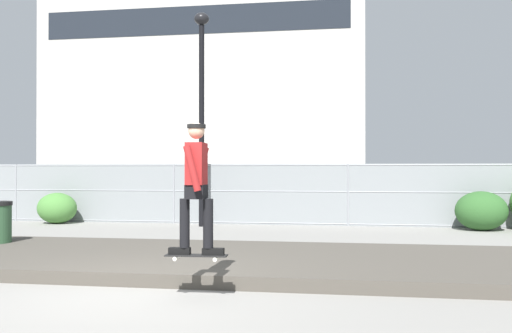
{
  "coord_description": "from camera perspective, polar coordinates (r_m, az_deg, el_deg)",
  "views": [
    {
      "loc": [
        2.69,
        -7.19,
        1.66
      ],
      "look_at": [
        0.64,
        5.45,
        1.74
      ],
      "focal_mm": 39.98,
      "sensor_mm": 36.0,
      "label": 1
    }
  ],
  "objects": [
    {
      "name": "street_lamp",
      "position": [
        17.01,
        -5.47,
        7.43
      ],
      "size": [
        0.44,
        0.44,
        6.31
      ],
      "color": "black",
      "rests_on": "ground_plane"
    },
    {
      "name": "gravel_berm",
      "position": [
        10.1,
        -6.41,
        -9.24
      ],
      "size": [
        17.23,
        3.91,
        0.2
      ],
      "primitive_type": "cube",
      "color": "#4C473F",
      "rests_on": "ground_plane"
    },
    {
      "name": "parked_car_far",
      "position": [
        20.82,
        20.98,
        -2.6
      ],
      "size": [
        4.51,
        2.16,
        1.66
      ],
      "color": "#566B4C",
      "rests_on": "ground_plane"
    },
    {
      "name": "skater",
      "position": [
        7.37,
        -5.98,
        -1.35
      ],
      "size": [
        0.72,
        0.59,
        1.7
      ],
      "color": "black",
      "rests_on": "skateboard"
    },
    {
      "name": "skateboard",
      "position": [
        7.45,
        -5.99,
        -8.87
      ],
      "size": [
        0.81,
        0.24,
        0.07
      ],
      "color": "black"
    },
    {
      "name": "shrub_center",
      "position": [
        16.83,
        21.62,
        -4.15
      ],
      "size": [
        1.4,
        1.14,
        1.08
      ],
      "color": "#2D5B28",
      "rests_on": "ground_plane"
    },
    {
      "name": "ground_plane",
      "position": [
        7.85,
        -11.29,
        -12.56
      ],
      "size": [
        120.0,
        120.0,
        0.0
      ],
      "primitive_type": "plane",
      "color": "gray"
    },
    {
      "name": "shrub_left",
      "position": [
        18.76,
        -19.29,
        -3.96
      ],
      "size": [
        1.24,
        1.01,
        0.96
      ],
      "color": "#477F38",
      "rests_on": "ground_plane"
    },
    {
      "name": "parked_car_near",
      "position": [
        21.71,
        -8.38,
        -2.53
      ],
      "size": [
        4.43,
        2.01,
        1.66
      ],
      "color": "navy",
      "rests_on": "ground_plane"
    },
    {
      "name": "chain_fence",
      "position": [
        17.31,
        0.29,
        -2.77
      ],
      "size": [
        26.85,
        0.06,
        1.85
      ],
      "color": "gray",
      "rests_on": "ground_plane"
    },
    {
      "name": "library_building",
      "position": [
        57.47,
        -4.7,
        10.1
      ],
      "size": [
        30.05,
        11.94,
        24.2
      ],
      "color": "#B2AFA8",
      "rests_on": "ground_plane"
    },
    {
      "name": "parked_car_mid",
      "position": [
        20.42,
        5.71,
        -2.67
      ],
      "size": [
        4.47,
        2.09,
        1.66
      ],
      "color": "silver",
      "rests_on": "ground_plane"
    }
  ]
}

